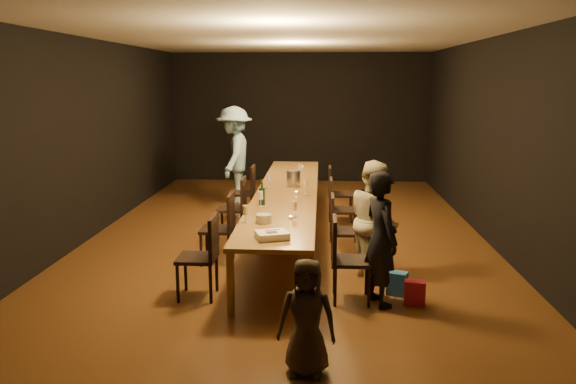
# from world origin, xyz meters

# --- Properties ---
(ground) EXTENTS (10.00, 10.00, 0.00)m
(ground) POSITION_xyz_m (0.00, 0.00, 0.00)
(ground) COLOR #4B2D12
(ground) RESTS_ON ground
(room_shell) EXTENTS (6.04, 10.04, 3.02)m
(room_shell) POSITION_xyz_m (0.00, 0.00, 2.08)
(room_shell) COLOR black
(room_shell) RESTS_ON ground
(table) EXTENTS (0.90, 6.00, 0.75)m
(table) POSITION_xyz_m (0.00, 0.00, 0.70)
(table) COLOR brown
(table) RESTS_ON ground
(chair_right_0) EXTENTS (0.42, 0.42, 0.93)m
(chair_right_0) POSITION_xyz_m (0.85, -2.40, 0.47)
(chair_right_0) COLOR black
(chair_right_0) RESTS_ON ground
(chair_right_1) EXTENTS (0.42, 0.42, 0.93)m
(chair_right_1) POSITION_xyz_m (0.85, -1.20, 0.47)
(chair_right_1) COLOR black
(chair_right_1) RESTS_ON ground
(chair_right_2) EXTENTS (0.42, 0.42, 0.93)m
(chair_right_2) POSITION_xyz_m (0.85, 0.00, 0.47)
(chair_right_2) COLOR black
(chair_right_2) RESTS_ON ground
(chair_right_3) EXTENTS (0.42, 0.42, 0.93)m
(chair_right_3) POSITION_xyz_m (0.85, 1.20, 0.47)
(chair_right_3) COLOR black
(chair_right_3) RESTS_ON ground
(chair_left_0) EXTENTS (0.42, 0.42, 0.93)m
(chair_left_0) POSITION_xyz_m (-0.85, -2.40, 0.47)
(chair_left_0) COLOR black
(chair_left_0) RESTS_ON ground
(chair_left_1) EXTENTS (0.42, 0.42, 0.93)m
(chair_left_1) POSITION_xyz_m (-0.85, -1.20, 0.47)
(chair_left_1) COLOR black
(chair_left_1) RESTS_ON ground
(chair_left_2) EXTENTS (0.42, 0.42, 0.93)m
(chair_left_2) POSITION_xyz_m (-0.85, 0.00, 0.47)
(chair_left_2) COLOR black
(chair_left_2) RESTS_ON ground
(chair_left_3) EXTENTS (0.42, 0.42, 0.93)m
(chair_left_3) POSITION_xyz_m (-0.85, 1.20, 0.47)
(chair_left_3) COLOR black
(chair_left_3) RESTS_ON ground
(woman_birthday) EXTENTS (0.52, 0.62, 1.45)m
(woman_birthday) POSITION_xyz_m (1.15, -2.47, 0.73)
(woman_birthday) COLOR black
(woman_birthday) RESTS_ON ground
(woman_tan) EXTENTS (0.71, 0.82, 1.45)m
(woman_tan) POSITION_xyz_m (1.15, -1.63, 0.72)
(woman_tan) COLOR beige
(woman_tan) RESTS_ON ground
(man_blue) EXTENTS (0.72, 1.23, 1.88)m
(man_blue) POSITION_xyz_m (-1.17, 2.46, 0.94)
(man_blue) COLOR #89B4D3
(man_blue) RESTS_ON ground
(child) EXTENTS (0.51, 0.36, 0.98)m
(child) POSITION_xyz_m (0.40, -3.99, 0.49)
(child) COLOR #3A2C20
(child) RESTS_ON ground
(gift_bag_red) EXTENTS (0.25, 0.17, 0.27)m
(gift_bag_red) POSITION_xyz_m (1.53, -2.49, 0.13)
(gift_bag_red) COLOR red
(gift_bag_red) RESTS_ON ground
(gift_bag_blue) EXTENTS (0.25, 0.22, 0.27)m
(gift_bag_blue) POSITION_xyz_m (1.38, -2.21, 0.13)
(gift_bag_blue) COLOR #2966B4
(gift_bag_blue) RESTS_ON ground
(birthday_cake) EXTENTS (0.39, 0.36, 0.08)m
(birthday_cake) POSITION_xyz_m (0.00, -2.61, 0.79)
(birthday_cake) COLOR white
(birthday_cake) RESTS_ON table
(plate_stack) EXTENTS (0.22, 0.22, 0.10)m
(plate_stack) POSITION_xyz_m (-0.15, -1.97, 0.80)
(plate_stack) COLOR silver
(plate_stack) RESTS_ON table
(champagne_bottle) EXTENTS (0.09, 0.09, 0.34)m
(champagne_bottle) POSITION_xyz_m (-0.27, -1.01, 0.92)
(champagne_bottle) COLOR black
(champagne_bottle) RESTS_ON table
(ice_bucket) EXTENTS (0.28, 0.28, 0.24)m
(ice_bucket) POSITION_xyz_m (0.08, 0.42, 0.87)
(ice_bucket) COLOR silver
(ice_bucket) RESTS_ON table
(wineglass_0) EXTENTS (0.06, 0.06, 0.21)m
(wineglass_0) POSITION_xyz_m (-0.37, -1.97, 0.85)
(wineglass_0) COLOR beige
(wineglass_0) RESTS_ON table
(wineglass_1) EXTENTS (0.06, 0.06, 0.21)m
(wineglass_1) POSITION_xyz_m (0.19, -1.72, 0.85)
(wineglass_1) COLOR beige
(wineglass_1) RESTS_ON table
(wineglass_2) EXTENTS (0.06, 0.06, 0.21)m
(wineglass_2) POSITION_xyz_m (-0.28, -1.12, 0.85)
(wineglass_2) COLOR silver
(wineglass_2) RESTS_ON table
(wineglass_3) EXTENTS (0.06, 0.06, 0.21)m
(wineglass_3) POSITION_xyz_m (0.28, -0.24, 0.85)
(wineglass_3) COLOR beige
(wineglass_3) RESTS_ON table
(wineglass_4) EXTENTS (0.06, 0.06, 0.21)m
(wineglass_4) POSITION_xyz_m (-0.29, 0.24, 0.85)
(wineglass_4) COLOR silver
(wineglass_4) RESTS_ON table
(wineglass_5) EXTENTS (0.06, 0.06, 0.21)m
(wineglass_5) POSITION_xyz_m (0.15, 1.25, 0.85)
(wineglass_5) COLOR silver
(wineglass_5) RESTS_ON table
(tealight_near) EXTENTS (0.05, 0.05, 0.03)m
(tealight_near) POSITION_xyz_m (0.15, -1.76, 0.77)
(tealight_near) COLOR #B2B7B2
(tealight_near) RESTS_ON table
(tealight_mid) EXTENTS (0.05, 0.05, 0.03)m
(tealight_mid) POSITION_xyz_m (0.15, -0.26, 0.77)
(tealight_mid) COLOR #B2B7B2
(tealight_mid) RESTS_ON table
(tealight_far) EXTENTS (0.05, 0.05, 0.03)m
(tealight_far) POSITION_xyz_m (0.15, 2.18, 0.77)
(tealight_far) COLOR #B2B7B2
(tealight_far) RESTS_ON table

